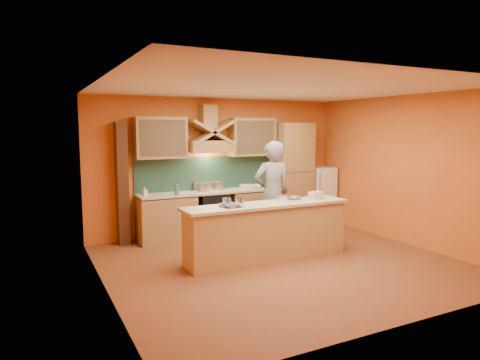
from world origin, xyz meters
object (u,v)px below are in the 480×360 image
person (272,193)px  kitchen_scale (283,199)px  stove (212,214)px  mixing_bowl (294,198)px  fridge (319,195)px

person → kitchen_scale: person is taller
stove → mixing_bowl: mixing_bowl is taller
stove → person: size_ratio=0.46×
stove → kitchen_scale: size_ratio=8.01×
fridge → stove: bearing=180.0°
person → fridge: bearing=-142.9°
stove → fridge: bearing=0.0°
stove → person: 1.47m
stove → kitchen_scale: kitchen_scale is taller
kitchen_scale → person: bearing=85.0°
stove → kitchen_scale: bearing=-73.8°
kitchen_scale → stove: bearing=117.9°
stove → mixing_bowl: (0.77, -1.83, 0.53)m
fridge → kitchen_scale: bearing=-139.6°
stove → kitchen_scale: (0.53, -1.84, 0.54)m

